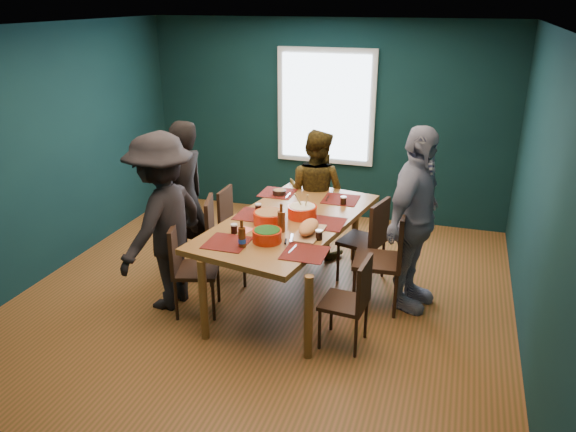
# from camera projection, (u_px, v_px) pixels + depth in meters

# --- Properties ---
(room) EXTENTS (5.01, 5.01, 2.71)m
(room) POSITION_uv_depth(u_px,v_px,m) (274.00, 163.00, 5.70)
(room) COLOR #9C562D
(room) RESTS_ON ground
(dining_table) EXTENTS (1.52, 2.40, 0.85)m
(dining_table) POSITION_uv_depth(u_px,v_px,m) (289.00, 227.00, 5.69)
(dining_table) COLOR olive
(dining_table) RESTS_ON floor
(chair_left_far) EXTENTS (0.38, 0.38, 0.85)m
(chair_left_far) POSITION_uv_depth(u_px,v_px,m) (233.00, 218.00, 6.67)
(chair_left_far) COLOR black
(chair_left_far) RESTS_ON floor
(chair_left_mid) EXTENTS (0.53, 0.53, 0.95)m
(chair_left_mid) POSITION_uv_depth(u_px,v_px,m) (220.00, 233.00, 6.08)
(chair_left_mid) COLOR black
(chair_left_mid) RESTS_ON floor
(chair_left_near) EXTENTS (0.52, 0.52, 0.93)m
(chair_left_near) POSITION_uv_depth(u_px,v_px,m) (187.00, 262.00, 5.45)
(chair_left_near) COLOR black
(chair_left_near) RESTS_ON floor
(chair_right_far) EXTENTS (0.53, 0.53, 0.95)m
(chair_right_far) POSITION_uv_depth(u_px,v_px,m) (370.00, 235.00, 6.03)
(chair_right_far) COLOR black
(chair_right_far) RESTS_ON floor
(chair_right_mid) EXTENTS (0.50, 0.50, 1.04)m
(chair_right_mid) POSITION_uv_depth(u_px,v_px,m) (389.00, 253.00, 5.50)
(chair_right_mid) COLOR black
(chair_right_mid) RESTS_ON floor
(chair_right_near) EXTENTS (0.42, 0.42, 0.86)m
(chair_right_near) POSITION_uv_depth(u_px,v_px,m) (353.00, 296.00, 4.91)
(chair_right_near) COLOR black
(chair_right_near) RESTS_ON floor
(person_far_left) EXTENTS (0.58, 0.73, 1.74)m
(person_far_left) POSITION_uv_depth(u_px,v_px,m) (184.00, 199.00, 6.17)
(person_far_left) COLOR black
(person_far_left) RESTS_ON floor
(person_back) EXTENTS (0.87, 0.75, 1.53)m
(person_back) POSITION_uv_depth(u_px,v_px,m) (316.00, 193.00, 6.68)
(person_back) COLOR black
(person_back) RESTS_ON floor
(person_right) EXTENTS (0.74, 1.17, 1.85)m
(person_right) POSITION_uv_depth(u_px,v_px,m) (414.00, 220.00, 5.43)
(person_right) COLOR silver
(person_right) RESTS_ON floor
(person_near_left) EXTENTS (0.83, 1.24, 1.79)m
(person_near_left) POSITION_uv_depth(u_px,v_px,m) (163.00, 222.00, 5.47)
(person_near_left) COLOR black
(person_near_left) RESTS_ON floor
(bowl_salad) EXTENTS (0.30, 0.30, 0.13)m
(bowl_salad) POSITION_uv_depth(u_px,v_px,m) (269.00, 217.00, 5.53)
(bowl_salad) COLOR red
(bowl_salad) RESTS_ON dining_table
(bowl_dumpling) EXTENTS (0.30, 0.30, 0.28)m
(bowl_dumpling) POSITION_uv_depth(u_px,v_px,m) (302.00, 211.00, 5.69)
(bowl_dumpling) COLOR red
(bowl_dumpling) RESTS_ON dining_table
(bowl_herbs) EXTENTS (0.27, 0.27, 0.12)m
(bowl_herbs) POSITION_uv_depth(u_px,v_px,m) (267.00, 235.00, 5.13)
(bowl_herbs) COLOR red
(bowl_herbs) RESTS_ON dining_table
(cutting_board) EXTENTS (0.28, 0.58, 0.13)m
(cutting_board) POSITION_uv_depth(u_px,v_px,m) (309.00, 228.00, 5.28)
(cutting_board) COLOR tan
(cutting_board) RESTS_ON dining_table
(small_bowl) EXTENTS (0.15, 0.15, 0.06)m
(small_bowl) POSITION_uv_depth(u_px,v_px,m) (279.00, 192.00, 6.34)
(small_bowl) COLOR black
(small_bowl) RESTS_ON dining_table
(beer_bottle_a) EXTENTS (0.07, 0.07, 0.26)m
(beer_bottle_a) POSITION_uv_depth(u_px,v_px,m) (242.00, 237.00, 5.00)
(beer_bottle_a) COLOR #49220D
(beer_bottle_a) RESTS_ON dining_table
(beer_bottle_b) EXTENTS (0.07, 0.07, 0.28)m
(beer_bottle_b) POSITION_uv_depth(u_px,v_px,m) (281.00, 221.00, 5.33)
(beer_bottle_b) COLOR #49220D
(beer_bottle_b) RESTS_ON dining_table
(cola_glass_a) EXTENTS (0.07, 0.07, 0.09)m
(cola_glass_a) POSITION_uv_depth(u_px,v_px,m) (234.00, 228.00, 5.31)
(cola_glass_a) COLOR black
(cola_glass_a) RESTS_ON dining_table
(cola_glass_b) EXTENTS (0.07, 0.07, 0.09)m
(cola_glass_b) POSITION_uv_depth(u_px,v_px,m) (319.00, 234.00, 5.17)
(cola_glass_b) COLOR black
(cola_glass_b) RESTS_ON dining_table
(cola_glass_c) EXTENTS (0.07, 0.07, 0.09)m
(cola_glass_c) POSITION_uv_depth(u_px,v_px,m) (343.00, 200.00, 6.04)
(cola_glass_c) COLOR black
(cola_glass_c) RESTS_ON dining_table
(cola_glass_d) EXTENTS (0.07, 0.07, 0.09)m
(cola_glass_d) POSITION_uv_depth(u_px,v_px,m) (258.00, 208.00, 5.82)
(cola_glass_d) COLOR black
(cola_glass_d) RESTS_ON dining_table
(napkin_a) EXTENTS (0.17, 0.17, 0.00)m
(napkin_a) POSITION_uv_depth(u_px,v_px,m) (330.00, 221.00, 5.60)
(napkin_a) COLOR #FF7A6B
(napkin_a) RESTS_ON dining_table
(napkin_b) EXTENTS (0.19, 0.19, 0.00)m
(napkin_b) POSITION_uv_depth(u_px,v_px,m) (243.00, 230.00, 5.40)
(napkin_b) COLOR #FF7A6B
(napkin_b) RESTS_ON dining_table
(napkin_c) EXTENTS (0.20, 0.20, 0.00)m
(napkin_c) POSITION_uv_depth(u_px,v_px,m) (305.00, 251.00, 4.94)
(napkin_c) COLOR #FF7A6B
(napkin_c) RESTS_ON dining_table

